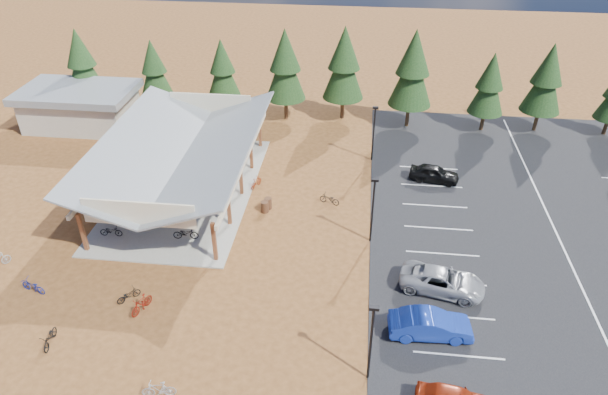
# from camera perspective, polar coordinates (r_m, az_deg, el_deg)

# --- Properties ---
(ground) EXTENTS (140.00, 140.00, 0.00)m
(ground) POSITION_cam_1_polar(r_m,az_deg,el_deg) (37.77, -0.70, -5.84)
(ground) COLOR brown
(ground) RESTS_ON ground
(asphalt_lot) EXTENTS (27.00, 44.00, 0.04)m
(asphalt_lot) POSITION_cam_1_polar(r_m,az_deg,el_deg) (42.56, 25.49, -4.51)
(asphalt_lot) COLOR black
(asphalt_lot) RESTS_ON ground
(concrete_pad) EXTENTS (10.60, 18.60, 0.10)m
(concrete_pad) POSITION_cam_1_polar(r_m,az_deg,el_deg) (45.36, -12.23, 0.75)
(concrete_pad) COLOR gray
(concrete_pad) RESTS_ON ground
(bike_pavilion) EXTENTS (11.65, 19.40, 4.97)m
(bike_pavilion) POSITION_cam_1_polar(r_m,az_deg,el_deg) (43.51, -12.80, 4.96)
(bike_pavilion) COLOR brown
(bike_pavilion) RESTS_ON concrete_pad
(outbuilding) EXTENTS (11.00, 7.00, 3.90)m
(outbuilding) POSITION_cam_1_polar(r_m,az_deg,el_deg) (58.88, -22.51, 8.85)
(outbuilding) COLOR #ADA593
(outbuilding) RESTS_ON ground
(lamp_post_0) EXTENTS (0.50, 0.25, 5.14)m
(lamp_post_0) POSITION_cam_1_polar(r_m,az_deg,el_deg) (28.24, 7.09, -14.47)
(lamp_post_0) COLOR black
(lamp_post_0) RESTS_ON ground
(lamp_post_1) EXTENTS (0.50, 0.25, 5.14)m
(lamp_post_1) POSITION_cam_1_polar(r_m,az_deg,el_deg) (37.45, 7.26, -0.88)
(lamp_post_1) COLOR black
(lamp_post_1) RESTS_ON ground
(lamp_post_2) EXTENTS (0.50, 0.25, 5.14)m
(lamp_post_2) POSITION_cam_1_polar(r_m,az_deg,el_deg) (47.90, 7.36, 7.09)
(lamp_post_2) COLOR black
(lamp_post_2) RESTS_ON ground
(trash_bin_0) EXTENTS (0.60, 0.60, 0.90)m
(trash_bin_0) POSITION_cam_1_polar(r_m,az_deg,el_deg) (42.08, -3.81, -0.61)
(trash_bin_0) COLOR #482B1A
(trash_bin_0) RESTS_ON ground
(trash_bin_1) EXTENTS (0.60, 0.60, 0.90)m
(trash_bin_1) POSITION_cam_1_polar(r_m,az_deg,el_deg) (41.68, -4.15, -0.99)
(trash_bin_1) COLOR #482B1A
(trash_bin_1) RESTS_ON ground
(pine_0) EXTENTS (3.73, 3.73, 8.69)m
(pine_0) POSITION_cam_1_polar(r_m,az_deg,el_deg) (61.33, -22.40, 13.12)
(pine_0) COLOR #382314
(pine_0) RESTS_ON ground
(pine_1) EXTENTS (3.29, 3.29, 7.67)m
(pine_1) POSITION_cam_1_polar(r_m,az_deg,el_deg) (58.85, -15.53, 12.96)
(pine_1) COLOR #382314
(pine_1) RESTS_ON ground
(pine_2) EXTENTS (3.34, 3.34, 7.79)m
(pine_2) POSITION_cam_1_polar(r_m,az_deg,el_deg) (57.20, -8.58, 13.29)
(pine_2) COLOR #382314
(pine_2) RESTS_ON ground
(pine_3) EXTENTS (4.00, 4.00, 9.31)m
(pine_3) POSITION_cam_1_polar(r_m,az_deg,el_deg) (54.72, -1.99, 13.75)
(pine_3) COLOR #382314
(pine_3) RESTS_ON ground
(pine_4) EXTENTS (4.09, 4.09, 9.54)m
(pine_4) POSITION_cam_1_polar(r_m,az_deg,el_deg) (54.85, 4.24, 13.89)
(pine_4) COLOR #382314
(pine_4) RESTS_ON ground
(pine_5) EXTENTS (4.19, 4.19, 9.76)m
(pine_5) POSITION_cam_1_polar(r_m,az_deg,el_deg) (53.87, 11.39, 13.14)
(pine_5) COLOR #382314
(pine_5) RESTS_ON ground
(pine_6) EXTENTS (3.37, 3.37, 7.84)m
(pine_6) POSITION_cam_1_polar(r_m,az_deg,el_deg) (55.35, 18.97, 11.24)
(pine_6) COLOR #382314
(pine_6) RESTS_ON ground
(pine_7) EXTENTS (3.76, 3.76, 8.77)m
(pine_7) POSITION_cam_1_polar(r_m,az_deg,el_deg) (56.94, 24.18, 11.34)
(pine_7) COLOR #382314
(pine_7) RESTS_ON ground
(bike_0) EXTENTS (1.65, 0.64, 0.86)m
(bike_0) POSITION_cam_1_polar(r_m,az_deg,el_deg) (41.29, -19.65, -3.34)
(bike_0) COLOR black
(bike_0) RESTS_ON concrete_pad
(bike_1) EXTENTS (1.87, 1.04, 1.08)m
(bike_1) POSITION_cam_1_polar(r_m,az_deg,el_deg) (44.11, -14.69, 0.29)
(bike_1) COLOR #9CA1A5
(bike_1) RESTS_ON concrete_pad
(bike_2) EXTENTS (1.95, 0.75, 1.01)m
(bike_2) POSITION_cam_1_polar(r_m,az_deg,el_deg) (47.43, -15.85, 2.50)
(bike_2) COLOR #1F4899
(bike_2) RESTS_ON concrete_pad
(bike_3) EXTENTS (1.88, 0.76, 1.09)m
(bike_3) POSITION_cam_1_polar(r_m,az_deg,el_deg) (52.36, -12.81, 6.01)
(bike_3) COLOR maroon
(bike_3) RESTS_ON concrete_pad
(bike_4) EXTENTS (1.87, 0.81, 0.95)m
(bike_4) POSITION_cam_1_polar(r_m,az_deg,el_deg) (39.50, -12.34, -3.70)
(bike_4) COLOR black
(bike_4) RESTS_ON concrete_pad
(bike_5) EXTENTS (1.61, 0.54, 0.96)m
(bike_5) POSITION_cam_1_polar(r_m,az_deg,el_deg) (41.76, -12.34, -1.48)
(bike_5) COLOR gray
(bike_5) RESTS_ON concrete_pad
(bike_6) EXTENTS (1.69, 0.63, 0.88)m
(bike_6) POSITION_cam_1_polar(r_m,az_deg,el_deg) (45.07, -9.08, 1.63)
(bike_6) COLOR #1D4C98
(bike_6) RESTS_ON concrete_pad
(bike_7) EXTENTS (1.64, 0.83, 0.95)m
(bike_7) POSITION_cam_1_polar(r_m,az_deg,el_deg) (49.26, -9.50, 4.52)
(bike_7) COLOR maroon
(bike_7) RESTS_ON concrete_pad
(bike_8) EXTENTS (0.86, 1.83, 0.93)m
(bike_8) POSITION_cam_1_polar(r_m,az_deg,el_deg) (34.57, -25.17, -13.21)
(bike_8) COLOR black
(bike_8) RESTS_ON ground
(bike_10) EXTENTS (1.91, 1.10, 0.95)m
(bike_10) POSITION_cam_1_polar(r_m,az_deg,el_deg) (38.45, -26.64, -8.35)
(bike_10) COLOR navy
(bike_10) RESTS_ON ground
(bike_11) EXTENTS (1.12, 1.86, 1.08)m
(bike_11) POSITION_cam_1_polar(r_m,az_deg,el_deg) (34.65, -16.73, -10.67)
(bike_11) COLOR maroon
(bike_11) RESTS_ON ground
(bike_12) EXTENTS (1.45, 1.52, 0.82)m
(bike_12) POSITION_cam_1_polar(r_m,az_deg,el_deg) (35.68, -17.99, -9.73)
(bike_12) COLOR black
(bike_12) RESTS_ON ground
(bike_13) EXTENTS (1.82, 0.81, 1.06)m
(bike_13) POSITION_cam_1_polar(r_m,az_deg,el_deg) (30.07, -15.06, -18.93)
(bike_13) COLOR #999CA3
(bike_13) RESTS_ON ground
(bike_15) EXTENTS (0.98, 1.54, 0.90)m
(bike_15) POSITION_cam_1_polar(r_m,az_deg,el_deg) (44.82, -5.07, 1.61)
(bike_15) COLOR maroon
(bike_15) RESTS_ON ground
(bike_16) EXTENTS (1.76, 1.11, 0.87)m
(bike_16) POSITION_cam_1_polar(r_m,az_deg,el_deg) (42.55, 2.69, -0.17)
(bike_16) COLOR black
(bike_16) RESTS_ON ground
(car_1) EXTENTS (4.83, 1.95, 1.56)m
(car_1) POSITION_cam_1_polar(r_m,az_deg,el_deg) (32.45, 13.16, -12.92)
(car_1) COLOR #17319D
(car_1) RESTS_ON asphalt_lot
(car_2) EXTENTS (5.67, 3.47, 1.47)m
(car_2) POSITION_cam_1_polar(r_m,az_deg,el_deg) (35.46, 14.36, -8.51)
(car_2) COLOR gray
(car_2) RESTS_ON asphalt_lot
(car_4) EXTENTS (4.29, 2.35, 1.38)m
(car_4) POSITION_cam_1_polar(r_m,az_deg,el_deg) (46.61, 13.55, 2.49)
(car_4) COLOR black
(car_4) RESTS_ON asphalt_lot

